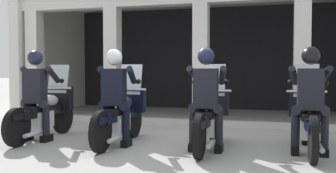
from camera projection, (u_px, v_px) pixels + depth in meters
ground_plane at (199, 121)px, 9.31m from camera, size 80.00×80.00×0.00m
station_building at (214, 39)px, 10.90m from camera, size 10.14×3.95×3.40m
kerb_strip at (197, 122)px, 8.62m from camera, size 9.64×0.24×0.12m
motorcycle_far_left at (46, 111)px, 6.95m from camera, size 0.62×2.04×1.35m
police_officer_far_left at (36, 88)px, 6.65m from camera, size 0.63×0.61×1.58m
motorcycle_center_left at (122, 114)px, 6.50m from camera, size 0.62×2.04×1.35m
police_officer_center_left at (115, 89)px, 6.21m from camera, size 0.63×0.61×1.58m
motorcycle_center_right at (209, 117)px, 6.10m from camera, size 0.62×2.04×1.35m
police_officer_center_right at (206, 90)px, 5.80m from camera, size 0.63×0.61×1.58m
motorcycle_far_right at (308, 119)px, 5.84m from camera, size 0.62×2.04×1.35m
police_officer_far_right at (310, 91)px, 5.55m from camera, size 0.63×0.61×1.58m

